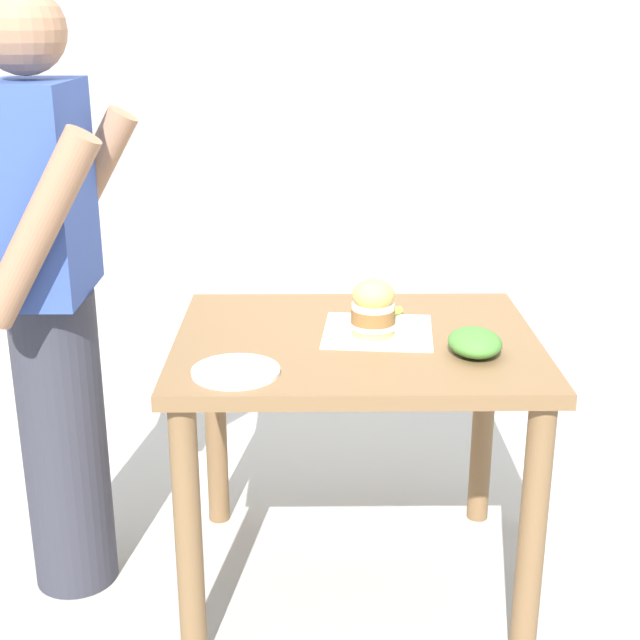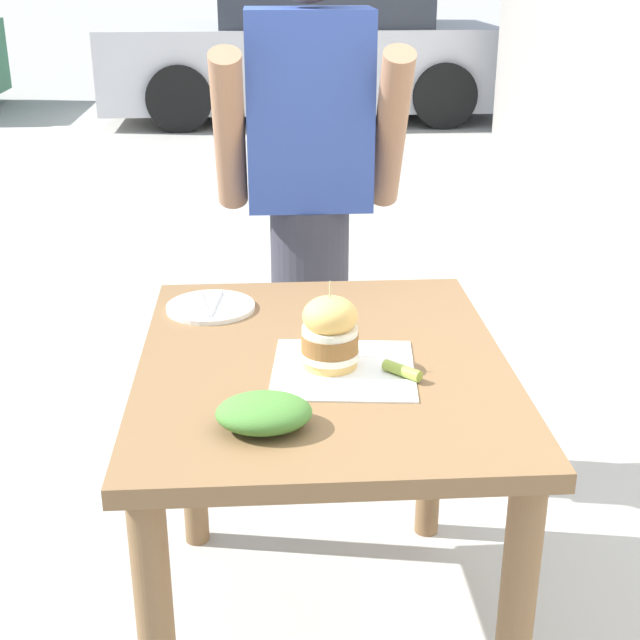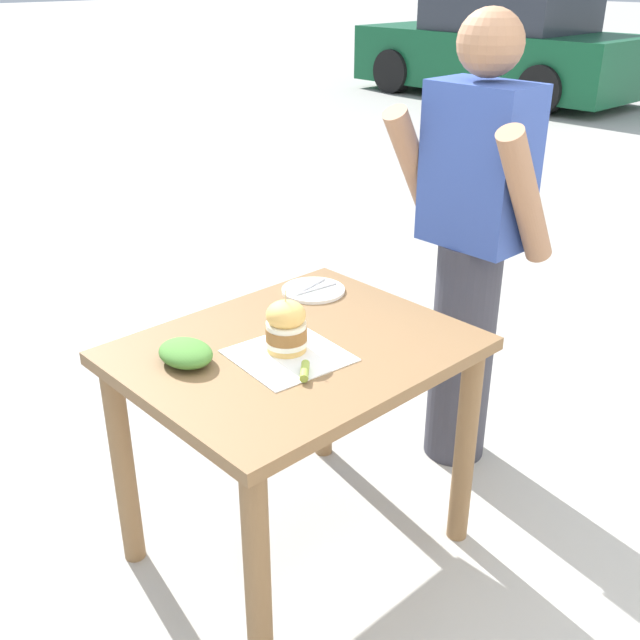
% 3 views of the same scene
% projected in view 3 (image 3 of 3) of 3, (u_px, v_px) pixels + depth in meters
% --- Properties ---
extents(ground_plane, '(80.00, 80.00, 0.00)m').
position_uv_depth(ground_plane, '(299.00, 545.00, 2.57)').
color(ground_plane, '#ADAAA3').
extents(patio_table, '(0.80, 0.99, 0.78)m').
position_uv_depth(patio_table, '(296.00, 386.00, 2.30)').
color(patio_table, brown).
rests_on(patio_table, ground).
extents(serving_paper, '(0.33, 0.33, 0.00)m').
position_uv_depth(serving_paper, '(289.00, 355.00, 2.18)').
color(serving_paper, white).
rests_on(serving_paper, patio_table).
extents(sandwich, '(0.13, 0.13, 0.19)m').
position_uv_depth(sandwich, '(286.00, 326.00, 2.17)').
color(sandwich, '#E5B25B').
rests_on(sandwich, serving_paper).
extents(pickle_spear, '(0.08, 0.08, 0.02)m').
position_uv_depth(pickle_spear, '(305.00, 371.00, 2.06)').
color(pickle_spear, '#8EA83D').
rests_on(pickle_spear, serving_paper).
extents(side_plate_with_forks, '(0.22, 0.22, 0.02)m').
position_uv_depth(side_plate_with_forks, '(313.00, 290.00, 2.60)').
color(side_plate_with_forks, white).
rests_on(side_plate_with_forks, patio_table).
extents(side_salad, '(0.18, 0.14, 0.06)m').
position_uv_depth(side_salad, '(186.00, 353.00, 2.13)').
color(side_salad, '#477F33').
rests_on(side_salad, patio_table).
extents(diner_across_table, '(0.55, 0.35, 1.69)m').
position_uv_depth(diner_across_table, '(471.00, 247.00, 2.70)').
color(diner_across_table, '#33333D').
rests_on(diner_across_table, ground).
extents(parked_car_near_curb, '(4.20, 1.84, 1.60)m').
position_uv_depth(parked_car_near_curb, '(500.00, 46.00, 10.94)').
color(parked_car_near_curb, '#145933').
rests_on(parked_car_near_curb, ground).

